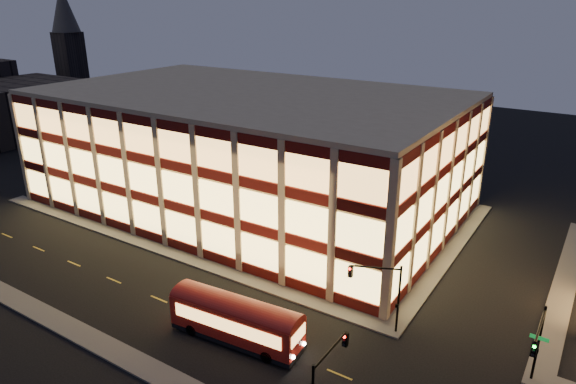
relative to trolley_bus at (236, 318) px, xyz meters
The scene contains 13 objects.
ground 15.14m from the trolley_bus, 153.12° to the left, with size 200.00×200.00×0.00m, color black.
sidewalk_office_south 18.24m from the trolley_bus, 154.58° to the left, with size 54.00×2.00×0.15m, color #514F4C.
sidewalk_office_east 25.73m from the trolley_bus, 67.98° to the left, with size 2.00×30.00×0.15m, color #514F4C.
sidewalk_tower_west 31.54m from the trolley_bus, 49.08° to the left, with size 2.00×30.00×0.15m, color #514F4C.
sidewalk_near 14.88m from the trolley_bus, 155.08° to the right, with size 100.00×2.00×0.15m, color #514F4C.
office_building 29.23m from the trolley_bus, 124.52° to the left, with size 50.45×30.45×14.50m.
bg_building_a 79.41m from the trolley_bus, 161.80° to the left, with size 18.00×28.00×10.00m, color #2D2621.
church_tower 95.86m from the trolley_bus, 150.70° to the left, with size 5.00×5.00×18.00m, color #2D2621.
church_spire 97.88m from the trolley_bus, 150.70° to the left, with size 6.00×6.00×10.00m, color #4C473F.
traffic_signal_far 11.47m from the trolley_bus, 38.49° to the left, with size 3.79×1.87×6.00m.
traffic_signal_right 21.14m from the trolley_bus, 17.03° to the left, with size 1.20×4.37×6.00m.
traffic_signal_near 11.17m from the trolley_bus, 22.77° to the right, with size 0.32×4.45×6.00m.
trolley_bus is the anchor object (origin of this frame).
Camera 1 is at (34.85, -32.70, 25.04)m, focal length 32.00 mm.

